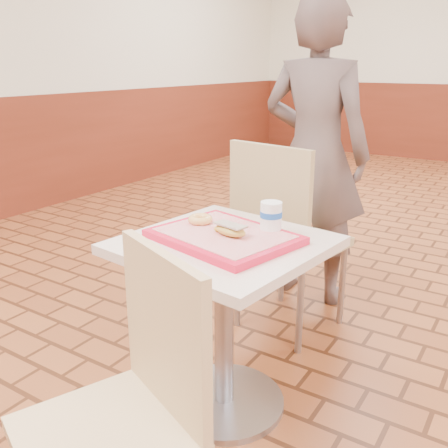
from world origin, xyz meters
The scene contains 8 objects.
main_table centered at (-1.07, -0.86, 0.46)m, with size 0.64×0.64×0.68m.
chair_main_front centered at (-0.94, -1.49, 0.47)m, with size 0.51×0.51×0.85m.
chair_main_back centered at (-1.15, -0.24, 0.52)m, with size 0.50×0.50×0.94m.
customer centered at (-1.20, 0.23, 0.81)m, with size 0.59×0.39×1.61m, color brown.
serving_tray centered at (-1.07, -0.86, 0.69)m, with size 0.47×0.36×0.03m.
ring_donut centered at (-1.20, -0.82, 0.72)m, with size 0.09×0.09×0.03m, color #ECAB56.
long_john_donut centered at (-1.04, -0.88, 0.73)m, with size 0.14×0.09×0.04m.
paper_cup centered at (-0.96, -0.74, 0.76)m, with size 0.08×0.08×0.10m.
Camera 1 is at (-0.19, -2.24, 1.27)m, focal length 40.00 mm.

